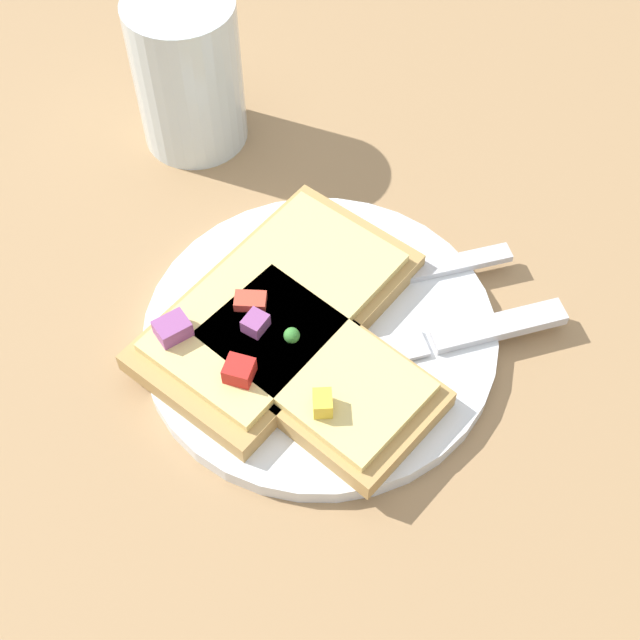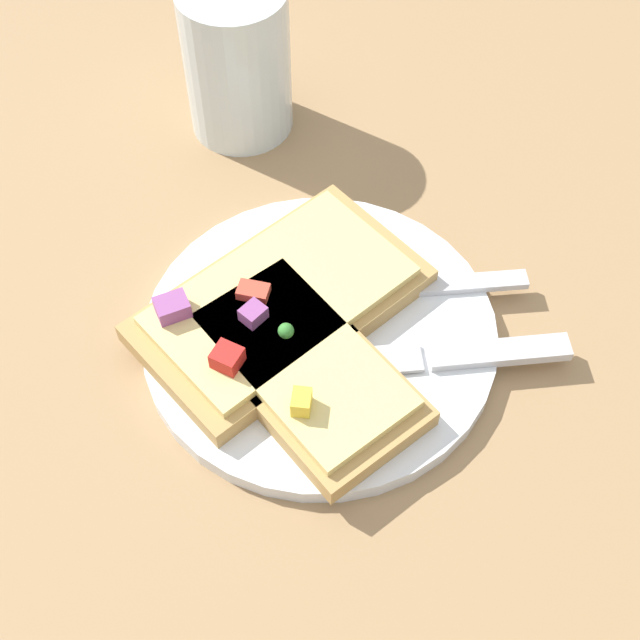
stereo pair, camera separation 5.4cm
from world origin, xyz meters
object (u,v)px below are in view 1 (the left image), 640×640
object	(u,v)px
pizza_slice_corner	(308,367)
pizza_slice_main	(276,309)
knife	(419,346)
drinking_glass	(188,73)
plate	(320,335)
fork	(327,292)

from	to	relation	value
pizza_slice_corner	pizza_slice_main	bearing A→B (deg)	-22.74
knife	drinking_glass	distance (m)	0.26
knife	pizza_slice_main	distance (m)	0.09
plate	pizza_slice_main	distance (m)	0.03
fork	pizza_slice_main	bearing A→B (deg)	15.56
knife	pizza_slice_main	size ratio (longest dim) A/B	1.07
knife	drinking_glass	bearing A→B (deg)	-68.73
plate	knife	distance (m)	0.06
plate	pizza_slice_corner	xyz separation A→B (m)	(0.03, -0.00, 0.02)
knife	pizza_slice_corner	distance (m)	0.07
plate	pizza_slice_corner	world-z (taller)	pizza_slice_corner
fork	knife	xyz separation A→B (m)	(0.03, 0.06, -0.00)
drinking_glass	fork	bearing A→B (deg)	37.80
fork	pizza_slice_corner	xyz separation A→B (m)	(0.06, -0.00, 0.01)
fork	drinking_glass	bearing A→B (deg)	-73.80
pizza_slice_main	pizza_slice_corner	distance (m)	0.05
plate	drinking_glass	xyz separation A→B (m)	(-0.17, -0.11, 0.05)
plate	drinking_glass	size ratio (longest dim) A/B	1.94
drinking_glass	pizza_slice_corner	bearing A→B (deg)	27.61
fork	pizza_slice_corner	distance (m)	0.06
plate	drinking_glass	distance (m)	0.21
pizza_slice_main	pizza_slice_corner	size ratio (longest dim) A/B	1.21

